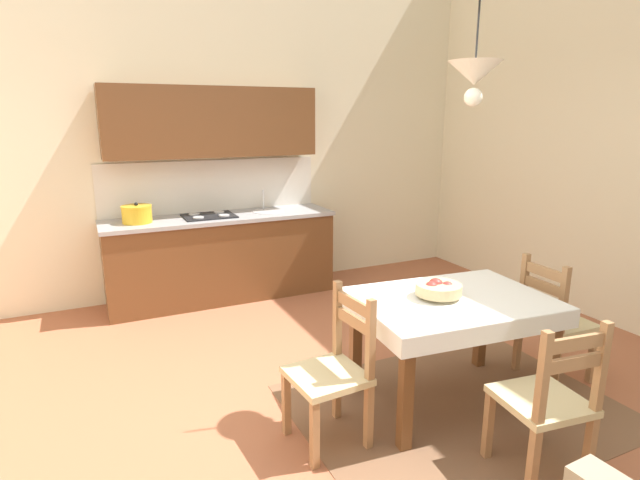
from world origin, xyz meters
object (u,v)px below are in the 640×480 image
Objects in this scene: dining_chair_camera_side at (547,403)px; pendant_lamp at (475,75)px; dining_chair_window_side at (553,322)px; kitchen_cabinetry at (219,219)px; dining_chair_tv_side at (333,372)px; dining_table at (451,317)px; fruit_bowl at (438,289)px.

dining_chair_camera_side is 1.90m from pendant_lamp.
kitchen_cabinetry is at bearing 122.31° from dining_chair_window_side.
dining_chair_camera_side is (0.87, -0.78, 0.00)m from dining_chair_tv_side.
dining_chair_window_side is at bearing -57.69° from kitchen_cabinetry.
dining_table is at bearing 2.44° from dining_chair_tv_side.
dining_chair_window_side is (0.90, -0.06, -0.17)m from dining_table.
dining_chair_tv_side and dining_chair_window_side have the same top height.
pendant_lamp is (0.15, -0.04, 1.34)m from fruit_bowl.
pendant_lamp is at bearing 2.73° from dining_chair_tv_side.
kitchen_cabinetry is 2.86m from dining_table.
fruit_bowl is (-0.99, 0.11, 0.37)m from dining_chair_window_side.
kitchen_cabinetry is 2.55× the size of dining_chair_camera_side.
dining_chair_camera_side is at bearing -91.70° from dining_table.
dining_table is 4.42× the size of fruit_bowl.
kitchen_cabinetry is at bearing 107.50° from dining_table.
kitchen_cabinetry reaches higher than dining_chair_camera_side.
dining_chair_camera_side reaches higher than dining_table.
kitchen_cabinetry is 2.78m from fruit_bowl.
dining_table is at bearing -26.35° from fruit_bowl.
dining_chair_tv_side is at bearing -177.56° from dining_table.
fruit_bowl is at bearing 173.86° from dining_chair_window_side.
dining_chair_camera_side is 1.00× the size of dining_chair_window_side.
dining_chair_camera_side is (0.83, -3.53, -0.41)m from kitchen_cabinetry.
dining_chair_tv_side and dining_chair_camera_side have the same top height.
kitchen_cabinetry is 3.14m from pendant_lamp.
kitchen_cabinetry reaches higher than fruit_bowl.
dining_chair_tv_side is 1.00× the size of dining_chair_window_side.
dining_table is 0.92m from dining_chair_window_side.
dining_chair_camera_side is at bearing -85.66° from fruit_bowl.
kitchen_cabinetry is at bearing 106.03° from fruit_bowl.
dining_table is 1.65× the size of pendant_lamp.
pendant_lamp is at bearing 175.25° from dining_chair_window_side.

